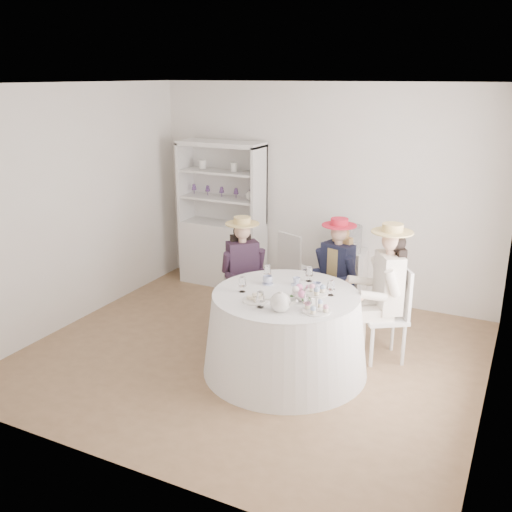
% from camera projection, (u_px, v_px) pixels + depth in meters
% --- Properties ---
extents(ground, '(4.50, 4.50, 0.00)m').
position_uv_depth(ground, '(252.00, 355.00, 5.91)').
color(ground, olive).
rests_on(ground, ground).
extents(ceiling, '(4.50, 4.50, 0.00)m').
position_uv_depth(ceiling, '(251.00, 83.00, 5.09)').
color(ceiling, white).
rests_on(ceiling, wall_back).
extents(wall_back, '(4.50, 0.00, 4.50)m').
position_uv_depth(wall_back, '(322.00, 193.00, 7.21)').
color(wall_back, white).
rests_on(wall_back, ground).
extents(wall_front, '(4.50, 0.00, 4.50)m').
position_uv_depth(wall_front, '(117.00, 299.00, 3.79)').
color(wall_front, white).
rests_on(wall_front, ground).
extents(wall_left, '(0.00, 4.50, 4.50)m').
position_uv_depth(wall_left, '(74.00, 207.00, 6.45)').
color(wall_left, white).
rests_on(wall_left, ground).
extents(wall_right, '(0.00, 4.50, 4.50)m').
position_uv_depth(wall_right, '(503.00, 261.00, 4.56)').
color(wall_right, white).
rests_on(wall_right, ground).
extents(tea_table, '(1.60, 1.60, 0.80)m').
position_uv_depth(tea_table, '(285.00, 332.00, 5.50)').
color(tea_table, white).
rests_on(tea_table, ground).
extents(hutch, '(1.33, 0.88, 1.95)m').
position_uv_depth(hutch, '(223.00, 235.00, 7.77)').
color(hutch, silver).
rests_on(hutch, ground).
extents(side_table, '(0.51, 0.51, 0.70)m').
position_uv_depth(side_table, '(346.00, 279.00, 7.10)').
color(side_table, silver).
rests_on(side_table, ground).
extents(hatbox, '(0.43, 0.43, 0.32)m').
position_uv_depth(hatbox, '(348.00, 239.00, 6.94)').
color(hatbox, black).
rests_on(hatbox, side_table).
extents(guest_left, '(0.56, 0.56, 1.31)m').
position_uv_depth(guest_left, '(243.00, 268.00, 6.29)').
color(guest_left, silver).
rests_on(guest_left, ground).
extents(guest_mid, '(0.50, 0.54, 1.32)m').
position_uv_depth(guest_mid, '(336.00, 270.00, 6.20)').
color(guest_mid, silver).
rests_on(guest_mid, ground).
extents(guest_right, '(0.61, 0.57, 1.42)m').
position_uv_depth(guest_right, '(386.00, 285.00, 5.60)').
color(guest_right, silver).
rests_on(guest_right, ground).
extents(spare_chair, '(0.52, 0.52, 0.97)m').
position_uv_depth(spare_chair, '(295.00, 268.00, 6.96)').
color(spare_chair, silver).
rests_on(spare_chair, ground).
extents(teacup_a, '(0.12, 0.12, 0.08)m').
position_uv_depth(teacup_a, '(268.00, 280.00, 5.61)').
color(teacup_a, white).
rests_on(teacup_a, tea_table).
extents(teacup_b, '(0.09, 0.09, 0.07)m').
position_uv_depth(teacup_b, '(296.00, 282.00, 5.59)').
color(teacup_b, white).
rests_on(teacup_b, tea_table).
extents(teacup_c, '(0.10, 0.10, 0.07)m').
position_uv_depth(teacup_c, '(317.00, 287.00, 5.44)').
color(teacup_c, white).
rests_on(teacup_c, tea_table).
extents(flower_bowl, '(0.28, 0.28, 0.06)m').
position_uv_depth(flower_bowl, '(305.00, 297.00, 5.21)').
color(flower_bowl, white).
rests_on(flower_bowl, tea_table).
extents(flower_arrangement, '(0.19, 0.19, 0.07)m').
position_uv_depth(flower_arrangement, '(305.00, 291.00, 5.19)').
color(flower_arrangement, pink).
rests_on(flower_arrangement, tea_table).
extents(table_teapot, '(0.26, 0.18, 0.19)m').
position_uv_depth(table_teapot, '(281.00, 302.00, 4.96)').
color(table_teapot, white).
rests_on(table_teapot, tea_table).
extents(sandwich_plate, '(0.25, 0.25, 0.06)m').
position_uv_depth(sandwich_plate, '(256.00, 299.00, 5.20)').
color(sandwich_plate, white).
rests_on(sandwich_plate, tea_table).
extents(cupcake_stand, '(0.25, 0.25, 0.24)m').
position_uv_depth(cupcake_stand, '(317.00, 302.00, 4.94)').
color(cupcake_stand, white).
rests_on(cupcake_stand, tea_table).
extents(stemware_set, '(0.86, 0.90, 0.15)m').
position_uv_depth(stemware_set, '(286.00, 286.00, 5.36)').
color(stemware_set, white).
rests_on(stemware_set, tea_table).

